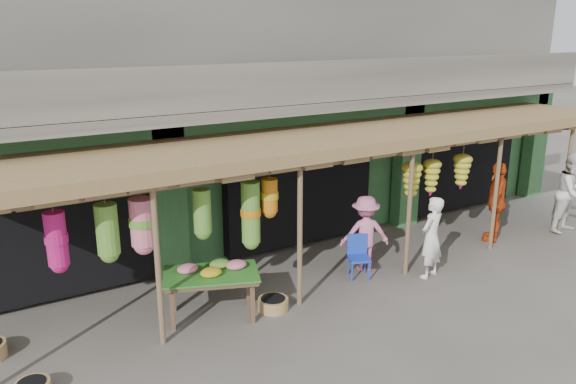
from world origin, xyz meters
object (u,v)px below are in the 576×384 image
flower_table (212,275)px  person_vendor (496,202)px  person_right (572,193)px  person_shopper (365,233)px  blue_chair (358,254)px  person_front (431,237)px

flower_table → person_vendor: 6.98m
person_right → person_vendor: 2.07m
person_vendor → person_right: bearing=129.5°
person_right → person_shopper: person_right is taller
flower_table → person_vendor: bearing=20.7°
blue_chair → person_vendor: size_ratio=0.45×
person_right → person_shopper: (-5.58, 0.80, -0.20)m
person_vendor → flower_table: bearing=-35.6°
blue_chair → person_vendor: bearing=23.5°
person_right → flower_table: bearing=170.4°
flower_table → blue_chair: flower_table is taller
flower_table → person_shopper: 3.40m
flower_table → person_shopper: bearing=24.4°
blue_chair → person_vendor: (3.88, -0.06, 0.46)m
person_right → person_vendor: bearing=158.9°
person_vendor → person_front: bearing=-21.0°
blue_chair → person_right: bearing=18.5°
blue_chair → person_right: (5.88, -0.61, 0.50)m
flower_table → person_shopper: person_shopper is taller
blue_chair → person_vendor: person_vendor is taller
person_front → blue_chair: bearing=-48.9°
person_front → person_vendor: 2.79m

